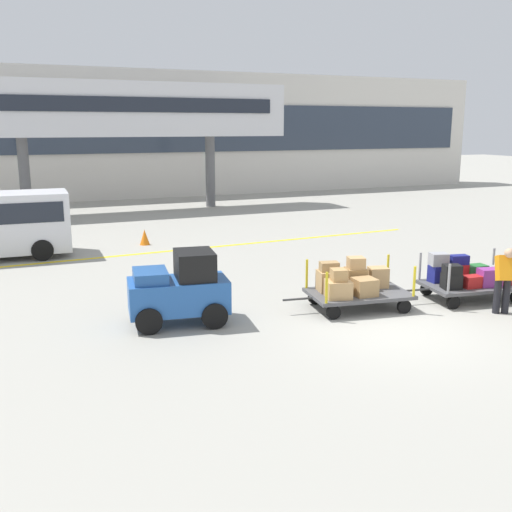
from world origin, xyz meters
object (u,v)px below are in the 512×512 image
baggage_tug (180,290)px  baggage_cart_lead (353,285)px  safety_cone_near (145,237)px  baggage_handler (505,277)px  baggage_cart_middle (469,278)px

baggage_tug → baggage_cart_lead: baggage_tug is taller
baggage_cart_lead → safety_cone_near: size_ratio=5.59×
baggage_handler → baggage_cart_lead: bearing=149.6°
baggage_tug → baggage_handler: baggage_tug is taller
baggage_cart_middle → safety_cone_near: (-5.80, 9.94, -0.27)m
baggage_cart_lead → baggage_cart_middle: bearing=-8.7°
baggage_tug → baggage_cart_middle: size_ratio=0.73×
baggage_cart_lead → baggage_tug: bearing=172.0°
safety_cone_near → baggage_cart_lead: bearing=-73.8°
baggage_tug → baggage_handler: bearing=-18.2°
baggage_handler → safety_cone_near: size_ratio=2.84×
baggage_cart_middle → baggage_handler: (-0.14, -1.24, 0.32)m
baggage_handler → baggage_cart_middle: bearing=83.7°
baggage_cart_middle → baggage_cart_lead: bearing=171.3°
baggage_tug → baggage_handler: size_ratio=1.43×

